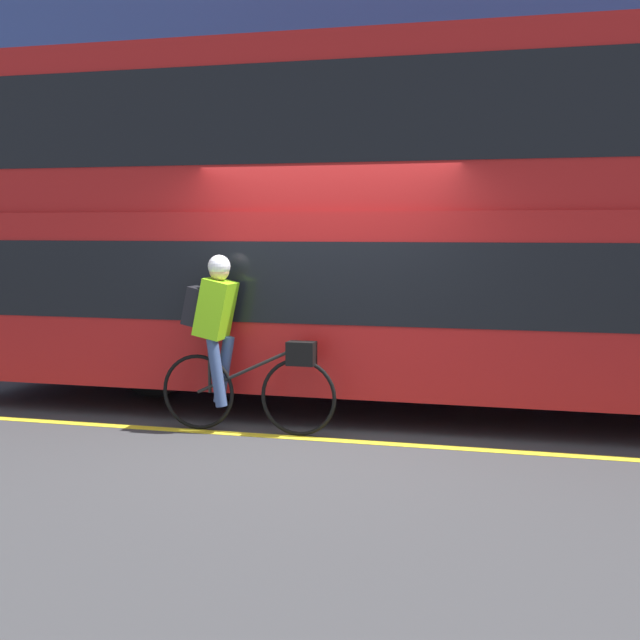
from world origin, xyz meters
The scene contains 6 objects.
ground_plane centered at (0.00, 0.00, 0.00)m, with size 80.00×80.00×0.00m, color #38383A.
road_center_line centered at (0.00, 0.09, 0.00)m, with size 50.00×0.14×0.01m, color yellow.
sidewalk_curb centered at (0.00, 5.39, 0.07)m, with size 60.00×2.42×0.14m.
building_facade centered at (0.00, 6.75, 4.30)m, with size 60.00×0.30×8.61m.
bus centered at (0.80, 1.70, 2.08)m, with size 10.15×2.54×3.74m.
cyclist_on_bike centered at (-0.86, 0.18, 0.90)m, with size 1.72×0.32×1.67m.
Camera 1 is at (2.16, -7.57, 1.93)m, focal length 50.00 mm.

